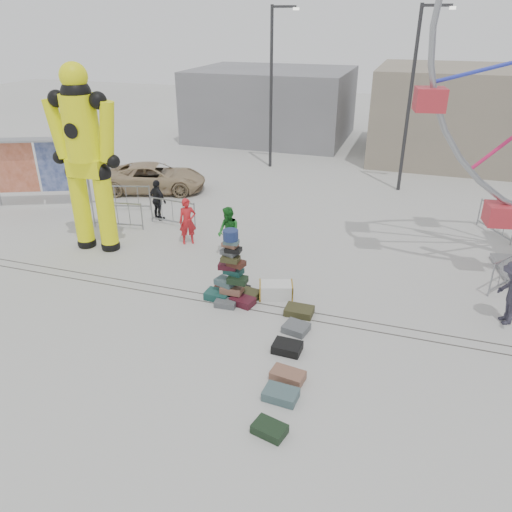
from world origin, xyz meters
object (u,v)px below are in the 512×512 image
(pedestrian_red, at_px, (188,221))
(pedestrian_grey, at_px, (511,293))
(lamp_post_right, at_px, (413,92))
(steamer_trunk, at_px, (276,290))
(barricade_dummy_a, at_px, (127,198))
(banner_scaffold, at_px, (35,156))
(barricade_dummy_b, at_px, (117,215))
(lamp_post_left, at_px, (273,81))
(crash_test_dummy, at_px, (85,154))
(barricade_dummy_c, at_px, (173,213))
(pedestrian_black, at_px, (158,200))
(parked_suv, at_px, (155,178))
(suitcase_tower, at_px, (232,280))
(pedestrian_green, at_px, (229,232))
(barricade_wheel_front, at_px, (509,270))
(barricade_wheel_back, at_px, (496,221))

(pedestrian_red, relative_size, pedestrian_grey, 0.94)
(lamp_post_right, xyz_separation_m, steamer_trunk, (-2.87, -11.50, -4.25))
(barricade_dummy_a, bearing_deg, banner_scaffold, 176.31)
(banner_scaffold, height_order, steamer_trunk, banner_scaffold)
(pedestrian_red, bearing_deg, barricade_dummy_b, 139.71)
(lamp_post_left, bearing_deg, lamp_post_right, -15.95)
(crash_test_dummy, bearing_deg, barricade_dummy_c, 55.91)
(banner_scaffold, bearing_deg, pedestrian_black, -21.62)
(parked_suv, bearing_deg, lamp_post_right, -88.19)
(barricade_dummy_a, bearing_deg, steamer_trunk, -47.44)
(pedestrian_black, relative_size, pedestrian_grey, 0.92)
(suitcase_tower, height_order, pedestrian_red, suitcase_tower)
(steamer_trunk, bearing_deg, barricade_dummy_a, 130.03)
(suitcase_tower, height_order, pedestrian_grey, suitcase_tower)
(lamp_post_left, height_order, pedestrian_green, lamp_post_left)
(pedestrian_grey, bearing_deg, steamer_trunk, -99.53)
(lamp_post_left, relative_size, parked_suv, 1.69)
(suitcase_tower, distance_m, barricade_dummy_b, 7.14)
(barricade_wheel_front, bearing_deg, pedestrian_black, 116.73)
(banner_scaffold, xyz_separation_m, barricade_dummy_b, (4.45, -1.15, -1.66))
(lamp_post_left, relative_size, crash_test_dummy, 1.23)
(barricade_wheel_front, bearing_deg, parked_suv, 105.70)
(steamer_trunk, xyz_separation_m, barricade_dummy_b, (-7.34, 3.19, 0.32))
(lamp_post_left, height_order, pedestrian_black, lamp_post_left)
(barricade_wheel_back, bearing_deg, steamer_trunk, -73.60)
(barricade_wheel_back, xyz_separation_m, pedestrian_red, (-10.70, -4.34, 0.30))
(lamp_post_left, bearing_deg, barricade_wheel_back, -30.90)
(barricade_wheel_front, distance_m, barricade_wheel_back, 4.24)
(lamp_post_left, bearing_deg, steamer_trunk, -73.00)
(barricade_dummy_a, xyz_separation_m, barricade_wheel_back, (14.67, 2.01, 0.00))
(crash_test_dummy, bearing_deg, barricade_wheel_back, 19.63)
(lamp_post_left, xyz_separation_m, barricade_wheel_back, (10.71, -6.41, -3.93))
(crash_test_dummy, distance_m, barricade_dummy_c, 4.25)
(lamp_post_left, xyz_separation_m, pedestrian_green, (1.79, -11.28, -3.60))
(banner_scaffold, relative_size, barricade_wheel_front, 2.00)
(banner_scaffold, distance_m, barricade_wheel_front, 18.47)
(crash_test_dummy, xyz_separation_m, barricade_dummy_a, (-1.05, 3.69, -2.87))
(suitcase_tower, bearing_deg, crash_test_dummy, 167.82)
(suitcase_tower, distance_m, barricade_dummy_c, 6.21)
(pedestrian_black, xyz_separation_m, parked_suv, (-1.92, 3.24, -0.18))
(barricade_wheel_front, xyz_separation_m, barricade_wheel_back, (0.02, 4.24, 0.00))
(steamer_trunk, height_order, barricade_wheel_back, barricade_wheel_back)
(crash_test_dummy, xyz_separation_m, pedestrian_grey, (13.32, -0.72, -2.51))
(steamer_trunk, bearing_deg, parked_suv, 118.81)
(crash_test_dummy, xyz_separation_m, barricade_wheel_back, (13.61, 5.69, -2.87))
(crash_test_dummy, height_order, pedestrian_red, crash_test_dummy)
(barricade_dummy_a, bearing_deg, lamp_post_right, 15.10)
(barricade_wheel_front, bearing_deg, crash_test_dummy, 130.13)
(barricade_wheel_back, bearing_deg, banner_scaffold, -112.22)
(suitcase_tower, bearing_deg, barricade_wheel_front, 28.85)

